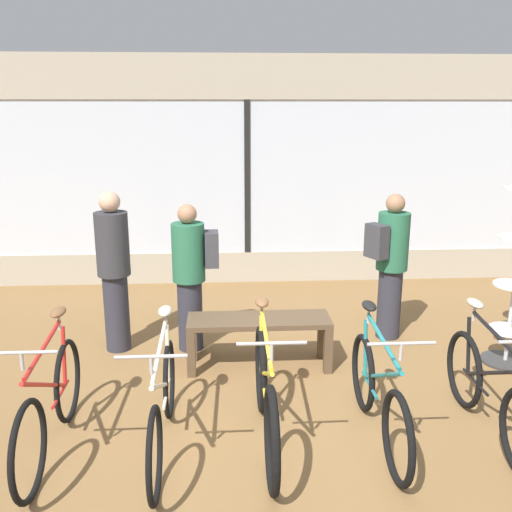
{
  "coord_description": "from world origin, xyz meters",
  "views": [
    {
      "loc": [
        -0.35,
        -3.99,
        2.54
      ],
      "look_at": [
        0.0,
        1.94,
        0.95
      ],
      "focal_mm": 40.0,
      "sensor_mm": 36.0,
      "label": 1
    }
  ],
  "objects_px": {
    "bicycle_center": "(266,396)",
    "display_bench": "(259,327)",
    "customer_by_window": "(390,262)",
    "bicycle_left": "(163,405)",
    "customer_near_rack": "(114,269)",
    "bicycle_far_right": "(490,393)",
    "customer_mid_floor": "(191,273)",
    "bicycle_far_left": "(51,405)",
    "bicycle_right": "(378,396)"
  },
  "relations": [
    {
      "from": "bicycle_center",
      "to": "display_bench",
      "type": "xyz_separation_m",
      "value": [
        0.03,
        1.32,
        0.02
      ]
    },
    {
      "from": "display_bench",
      "to": "customer_by_window",
      "type": "relative_size",
      "value": 0.86
    },
    {
      "from": "bicycle_left",
      "to": "bicycle_center",
      "type": "height_order",
      "value": "bicycle_center"
    },
    {
      "from": "customer_near_rack",
      "to": "display_bench",
      "type": "bearing_deg",
      "value": -19.23
    },
    {
      "from": "bicycle_far_right",
      "to": "customer_mid_floor",
      "type": "distance_m",
      "value": 3.04
    },
    {
      "from": "bicycle_left",
      "to": "display_bench",
      "type": "distance_m",
      "value": 1.59
    },
    {
      "from": "bicycle_left",
      "to": "bicycle_far_right",
      "type": "bearing_deg",
      "value": 0.9
    },
    {
      "from": "bicycle_center",
      "to": "bicycle_far_right",
      "type": "relative_size",
      "value": 1.07
    },
    {
      "from": "bicycle_far_left",
      "to": "customer_near_rack",
      "type": "distance_m",
      "value": 1.94
    },
    {
      "from": "bicycle_center",
      "to": "bicycle_left",
      "type": "bearing_deg",
      "value": -176.1
    },
    {
      "from": "bicycle_center",
      "to": "bicycle_far_left",
      "type": "bearing_deg",
      "value": -179.0
    },
    {
      "from": "bicycle_far_right",
      "to": "bicycle_far_left",
      "type": "bearing_deg",
      "value": -179.74
    },
    {
      "from": "bicycle_right",
      "to": "customer_mid_floor",
      "type": "height_order",
      "value": "customer_mid_floor"
    },
    {
      "from": "bicycle_center",
      "to": "customer_mid_floor",
      "type": "distance_m",
      "value": 1.96
    },
    {
      "from": "bicycle_left",
      "to": "customer_mid_floor",
      "type": "relative_size",
      "value": 1.1
    },
    {
      "from": "bicycle_far_left",
      "to": "bicycle_far_right",
      "type": "xyz_separation_m",
      "value": [
        3.35,
        0.02,
        -0.01
      ]
    },
    {
      "from": "bicycle_left",
      "to": "bicycle_far_right",
      "type": "xyz_separation_m",
      "value": [
        2.52,
        0.04,
        -0.0
      ]
    },
    {
      "from": "display_bench",
      "to": "customer_near_rack",
      "type": "bearing_deg",
      "value": 160.77
    },
    {
      "from": "bicycle_far_right",
      "to": "customer_near_rack",
      "type": "xyz_separation_m",
      "value": [
        -3.19,
        1.85,
        0.52
      ]
    },
    {
      "from": "customer_near_rack",
      "to": "customer_by_window",
      "type": "relative_size",
      "value": 1.05
    },
    {
      "from": "bicycle_left",
      "to": "bicycle_far_right",
      "type": "relative_size",
      "value": 1.03
    },
    {
      "from": "bicycle_far_left",
      "to": "bicycle_center",
      "type": "height_order",
      "value": "bicycle_center"
    },
    {
      "from": "bicycle_left",
      "to": "bicycle_center",
      "type": "bearing_deg",
      "value": 3.9
    },
    {
      "from": "customer_by_window",
      "to": "bicycle_center",
      "type": "bearing_deg",
      "value": -127.3
    },
    {
      "from": "display_bench",
      "to": "customer_by_window",
      "type": "height_order",
      "value": "customer_by_window"
    },
    {
      "from": "customer_near_rack",
      "to": "customer_by_window",
      "type": "height_order",
      "value": "customer_near_rack"
    },
    {
      "from": "bicycle_far_right",
      "to": "bicycle_center",
      "type": "bearing_deg",
      "value": 179.58
    },
    {
      "from": "bicycle_left",
      "to": "bicycle_far_right",
      "type": "distance_m",
      "value": 2.52
    },
    {
      "from": "customer_by_window",
      "to": "bicycle_right",
      "type": "bearing_deg",
      "value": -107.94
    },
    {
      "from": "bicycle_left",
      "to": "customer_mid_floor",
      "type": "xyz_separation_m",
      "value": [
        0.13,
        1.85,
        0.46
      ]
    },
    {
      "from": "bicycle_far_left",
      "to": "bicycle_far_right",
      "type": "bearing_deg",
      "value": 0.26
    },
    {
      "from": "bicycle_far_left",
      "to": "display_bench",
      "type": "height_order",
      "value": "bicycle_far_left"
    },
    {
      "from": "display_bench",
      "to": "customer_mid_floor",
      "type": "relative_size",
      "value": 0.89
    },
    {
      "from": "bicycle_left",
      "to": "customer_mid_floor",
      "type": "height_order",
      "value": "customer_mid_floor"
    },
    {
      "from": "bicycle_right",
      "to": "bicycle_far_right",
      "type": "height_order",
      "value": "bicycle_far_right"
    },
    {
      "from": "customer_near_rack",
      "to": "bicycle_far_left",
      "type": "bearing_deg",
      "value": -94.91
    },
    {
      "from": "bicycle_left",
      "to": "bicycle_far_left",
      "type": "bearing_deg",
      "value": 178.3
    },
    {
      "from": "bicycle_far_right",
      "to": "display_bench",
      "type": "distance_m",
      "value": 2.18
    },
    {
      "from": "bicycle_far_right",
      "to": "customer_near_rack",
      "type": "bearing_deg",
      "value": 149.86
    },
    {
      "from": "bicycle_center",
      "to": "customer_near_rack",
      "type": "height_order",
      "value": "customer_near_rack"
    },
    {
      "from": "bicycle_left",
      "to": "bicycle_right",
      "type": "distance_m",
      "value": 1.64
    },
    {
      "from": "bicycle_center",
      "to": "customer_near_rack",
      "type": "bearing_deg",
      "value": 128.05
    },
    {
      "from": "bicycle_left",
      "to": "customer_near_rack",
      "type": "relative_size",
      "value": 1.01
    },
    {
      "from": "bicycle_left",
      "to": "customer_mid_floor",
      "type": "bearing_deg",
      "value": 86.06
    },
    {
      "from": "customer_mid_floor",
      "to": "display_bench",
      "type": "bearing_deg",
      "value": -35.19
    },
    {
      "from": "customer_by_window",
      "to": "customer_mid_floor",
      "type": "bearing_deg",
      "value": -175.12
    },
    {
      "from": "bicycle_left",
      "to": "bicycle_far_right",
      "type": "height_order",
      "value": "bicycle_far_right"
    },
    {
      "from": "bicycle_right",
      "to": "customer_mid_floor",
      "type": "bearing_deg",
      "value": 130.0
    },
    {
      "from": "bicycle_center",
      "to": "customer_by_window",
      "type": "xyz_separation_m",
      "value": [
        1.51,
        1.99,
        0.48
      ]
    },
    {
      "from": "bicycle_right",
      "to": "customer_mid_floor",
      "type": "xyz_separation_m",
      "value": [
        -1.51,
        1.8,
        0.47
      ]
    }
  ]
}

